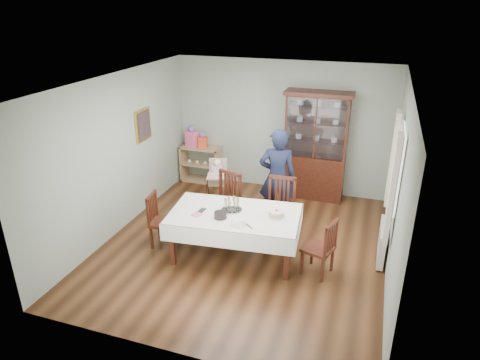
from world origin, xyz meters
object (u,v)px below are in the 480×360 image
at_px(chair_far_left, 224,215).
at_px(gift_bag_pink, 192,137).
at_px(high_chair, 218,190).
at_px(sideboard, 201,164).
at_px(chair_end_left, 163,230).
at_px(dining_table, 235,234).
at_px(gift_bag_orange, 203,141).
at_px(chair_end_right, 318,257).
at_px(birthday_cake, 276,214).
at_px(woman, 277,177).
at_px(china_cabinet, 316,145).
at_px(chair_far_right, 279,222).
at_px(champagne_tray, 232,207).

height_order(chair_far_left, gift_bag_pink, gift_bag_pink).
bearing_deg(high_chair, sideboard, 111.17).
relative_size(chair_end_left, gift_bag_pink, 1.96).
xyz_separation_m(dining_table, gift_bag_orange, (-1.63, 2.61, 0.57)).
relative_size(chair_end_right, gift_bag_orange, 2.61).
bearing_deg(birthday_cake, woman, 103.39).
distance_m(china_cabinet, gift_bag_orange, 2.44).
xyz_separation_m(chair_far_left, chair_far_right, (0.97, 0.05, 0.00)).
relative_size(chair_end_right, woman, 0.51).
xyz_separation_m(china_cabinet, gift_bag_pink, (-2.69, 0.00, -0.12)).
bearing_deg(woman, high_chair, -21.47).
bearing_deg(champagne_tray, sideboard, 122.52).
height_order(chair_far_left, chair_far_right, chair_far_right).
bearing_deg(china_cabinet, birthday_cake, -93.66).
distance_m(sideboard, champagne_tray, 3.06).
height_order(chair_far_right, birthday_cake, chair_far_right).
bearing_deg(chair_end_right, high_chair, -107.33).
distance_m(sideboard, woman, 2.50).
distance_m(chair_end_left, gift_bag_pink, 2.84).
xyz_separation_m(birthday_cake, gift_bag_orange, (-2.27, 2.53, 0.14)).
bearing_deg(china_cabinet, gift_bag_orange, 179.96).
xyz_separation_m(chair_end_left, gift_bag_pink, (-0.66, 2.67, 0.74)).
bearing_deg(chair_far_right, dining_table, -130.14).
distance_m(woman, gift_bag_pink, 2.60).
bearing_deg(woman, chair_far_right, 94.88).
xyz_separation_m(chair_far_left, chair_end_right, (1.76, -0.73, -0.05)).
height_order(chair_far_right, gift_bag_pink, gift_bag_pink).
bearing_deg(high_chair, chair_end_right, -49.64).
height_order(dining_table, chair_far_right, chair_far_right).
distance_m(dining_table, champagne_tray, 0.45).
bearing_deg(chair_far_left, champagne_tray, -41.92).
height_order(gift_bag_pink, gift_bag_orange, gift_bag_pink).
bearing_deg(chair_far_right, gift_bag_orange, 135.38).
distance_m(sideboard, gift_bag_pink, 0.63).
distance_m(chair_far_left, gift_bag_pink, 2.52).
height_order(sideboard, birthday_cake, birthday_cake).
relative_size(chair_far_left, woman, 0.60).
distance_m(sideboard, chair_end_right, 4.05).
bearing_deg(high_chair, chair_far_left, -77.33).
relative_size(woman, gift_bag_orange, 5.15).
bearing_deg(birthday_cake, china_cabinet, 86.34).
relative_size(sideboard, chair_far_right, 0.84).
bearing_deg(dining_table, woman, 74.91).
distance_m(chair_far_left, champagne_tray, 0.86).
xyz_separation_m(chair_end_left, chair_end_right, (2.56, 0.00, -0.00)).
bearing_deg(chair_end_left, sideboard, 3.55).
bearing_deg(high_chair, dining_table, -74.77).
relative_size(high_chair, birthday_cake, 3.76).
height_order(chair_end_right, woman, woman).
xyz_separation_m(chair_far_left, champagne_tray, (0.36, -0.60, 0.50)).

